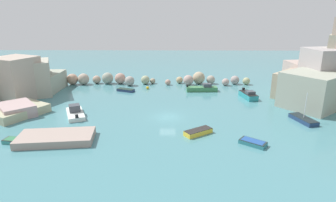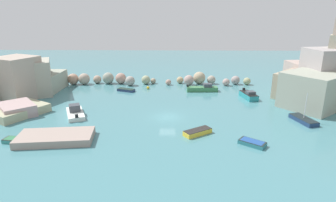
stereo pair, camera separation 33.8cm
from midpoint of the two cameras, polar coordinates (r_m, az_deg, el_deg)
name	(u,v)px [view 2 (the right image)]	position (r m, az deg, el deg)	size (l,w,h in m)	color
cove_water	(167,117)	(43.90, 0.08, -3.29)	(160.00, 160.00, 0.00)	teal
cliff_headland_left	(9,83)	(61.00, -29.36, 3.17)	(23.70, 24.05, 7.88)	#AB9489
cliff_headland_right	(336,77)	(60.39, 30.91, 4.17)	(24.40, 21.60, 14.82)	tan
rock_breakwater	(147,79)	(63.91, -4.11, 4.41)	(41.11, 4.39, 2.75)	tan
stone_dock	(56,137)	(38.61, -21.54, -6.86)	(9.23, 4.47, 0.93)	#A28F84
channel_buoy	(148,88)	(59.90, -3.90, 2.70)	(0.61, 0.61, 0.61)	gold
moored_boat_0	(198,132)	(38.06, 6.25, -6.23)	(4.04, 3.37, 0.68)	yellow
moored_boat_1	(252,143)	(36.52, 16.92, -8.09)	(3.46, 3.15, 0.55)	teal
moored_boat_2	(75,112)	(46.68, -18.07, -2.21)	(4.50, 6.24, 1.72)	silver
moored_boat_3	(15,140)	(40.43, -28.38, -6.98)	(2.90, 1.80, 0.55)	teal
moored_boat_4	(126,90)	(58.75, -8.30, 2.22)	(3.85, 2.63, 0.53)	navy
moored_boat_5	(203,89)	(58.55, 7.20, 2.51)	(6.36, 1.99, 1.61)	#3C7D4D
moored_boat_6	(303,120)	(46.59, 25.90, -3.43)	(2.92, 4.88, 4.48)	navy
moored_boat_7	(249,95)	(55.36, 16.18, 1.12)	(2.77, 4.87, 1.59)	teal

